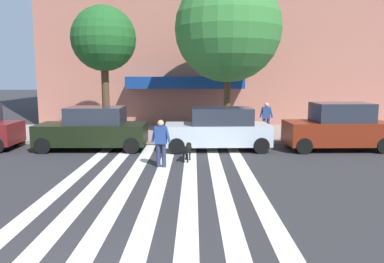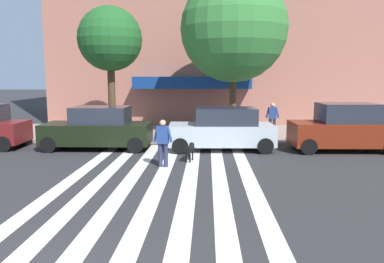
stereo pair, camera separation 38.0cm
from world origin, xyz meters
The scene contains 11 objects.
ground_plane centered at (0.00, 6.30, 0.00)m, with size 160.00×160.00×0.00m, color #2B2B2D.
sidewalk_far centered at (0.00, 15.60, 0.07)m, with size 80.00×6.00×0.15m, color gray.
crosswalk_stripes centered at (1.33, 6.30, 0.00)m, with size 5.85×12.00×0.01m.
parked_car_behind_first centered at (-1.93, 11.29, 0.88)m, with size 4.56×2.00×1.83m.
parked_car_third_in_line centered at (3.40, 11.29, 0.88)m, with size 4.46×2.10×1.80m.
parked_car_fourth_in_line centered at (8.46, 11.29, 0.96)m, with size 4.29×2.02×2.01m.
street_tree_nearest centered at (-2.00, 14.04, 4.88)m, with size 3.13×3.13×6.34m.
street_tree_middle centered at (4.01, 14.26, 5.40)m, with size 5.20×5.20×7.86m.
pedestrian_dog_walker centered at (1.23, 8.15, 0.93)m, with size 0.71×0.31×1.64m.
dog_on_leash centered at (2.11, 9.10, 0.44)m, with size 0.37×0.99×0.65m.
pedestrian_bystander centered at (6.05, 14.53, 1.08)m, with size 0.71×0.28×1.64m.
Camera 1 is at (2.37, -4.50, 3.09)m, focal length 35.11 mm.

